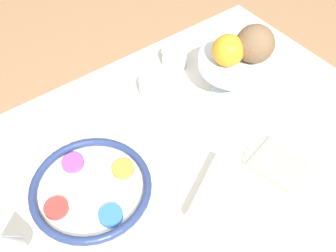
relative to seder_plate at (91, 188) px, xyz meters
The scene contains 13 objects.
dining_table 0.43m from the seder_plate, 14.05° to the right, with size 1.23×0.84×0.72m.
seder_plate is the anchor object (origin of this frame).
wine_glass 0.24m from the seder_plate, 162.85° to the right, with size 0.07×0.07×0.14m.
fruit_stand 0.51m from the seder_plate, ahead, with size 0.20×0.20×0.13m.
orange_fruit 0.49m from the seder_plate, ahead, with size 0.08×0.08×0.08m.
coconut 0.55m from the seder_plate, ahead, with size 0.10×0.10×0.10m.
bread_plate 0.46m from the seder_plate, 27.71° to the right, with size 0.17×0.17×0.02m.
napkin_roll 0.28m from the seder_plate, 38.16° to the right, with size 0.18×0.12×0.05m.
cup_near 0.50m from the seder_plate, 29.55° to the left, with size 0.08×0.08×0.06m.
cup_mid 0.35m from the seder_plate, 30.43° to the left, with size 0.08×0.08×0.06m.
fork_left 0.25m from the seder_plate, 88.80° to the left, with size 0.03×0.20×0.01m.
fork_right 0.25m from the seder_plate, 81.97° to the left, with size 0.03×0.20×0.01m.
spoon 0.32m from the seder_plate, 42.52° to the right, with size 0.18×0.04×0.01m.
Camera 1 is at (-0.36, -0.44, 1.53)m, focal length 42.00 mm.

